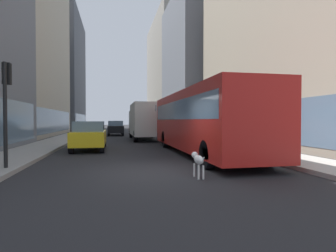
% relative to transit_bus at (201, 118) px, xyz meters
% --- Properties ---
extents(ground_plane, '(120.00, 120.00, 0.00)m').
position_rel_transit_bus_xyz_m(ground_plane, '(-2.80, 30.81, -1.78)').
color(ground_plane, '#232326').
extents(sidewalk_left, '(2.40, 110.00, 0.15)m').
position_rel_transit_bus_xyz_m(sidewalk_left, '(-8.50, 30.81, -1.70)').
color(sidewalk_left, gray).
rests_on(sidewalk_left, ground).
extents(sidewalk_right, '(2.40, 110.00, 0.15)m').
position_rel_transit_bus_xyz_m(sidewalk_right, '(2.90, 30.81, -1.70)').
color(sidewalk_right, '#ADA89E').
rests_on(sidewalk_right, ground).
extents(building_left_mid, '(8.52, 20.20, 28.37)m').
position_rel_transit_bus_xyz_m(building_left_mid, '(-14.70, 18.99, 12.40)').
color(building_left_mid, '#B2A893').
rests_on(building_left_mid, ground).
extents(building_left_far, '(9.27, 17.94, 20.82)m').
position_rel_transit_bus_xyz_m(building_left_far, '(-14.70, 40.14, 8.63)').
color(building_left_far, '#4C515B').
rests_on(building_left_far, ground).
extents(building_right_near, '(8.16, 22.49, 18.57)m').
position_rel_transit_bus_xyz_m(building_right_near, '(9.10, 3.06, 7.50)').
color(building_right_near, '#A0937F').
rests_on(building_right_near, ground).
extents(building_right_mid, '(11.11, 14.55, 18.44)m').
position_rel_transit_bus_xyz_m(building_right_mid, '(9.10, 23.43, 7.44)').
color(building_right_mid, slate).
rests_on(building_right_mid, ground).
extents(building_right_far, '(9.53, 23.54, 23.17)m').
position_rel_transit_bus_xyz_m(building_right_far, '(9.10, 44.65, 9.80)').
color(building_right_far, gray).
rests_on(building_right_far, ground).
extents(transit_bus, '(2.78, 11.53, 3.05)m').
position_rel_transit_bus_xyz_m(transit_bus, '(0.00, 0.00, 0.00)').
color(transit_bus, red).
rests_on(transit_bus, ground).
extents(car_blue_hatchback, '(1.87, 3.95, 1.62)m').
position_rel_transit_bus_xyz_m(car_blue_hatchback, '(0.00, 19.31, -0.96)').
color(car_blue_hatchback, '#4C6BB7').
rests_on(car_blue_hatchback, ground).
extents(car_yellow_taxi, '(1.72, 4.20, 1.62)m').
position_rel_transit_bus_xyz_m(car_yellow_taxi, '(-5.60, 2.87, -0.96)').
color(car_yellow_taxi, yellow).
rests_on(car_yellow_taxi, ground).
extents(car_black_suv, '(1.71, 4.60, 1.62)m').
position_rel_transit_bus_xyz_m(car_black_suv, '(-4.00, 18.00, -0.95)').
color(car_black_suv, black).
rests_on(car_black_suv, ground).
extents(box_truck, '(2.30, 7.50, 3.05)m').
position_rel_transit_bus_xyz_m(box_truck, '(-1.60, 10.34, -0.11)').
color(box_truck, silver).
rests_on(box_truck, ground).
extents(dalmatian_dog, '(0.22, 0.96, 0.72)m').
position_rel_transit_bus_xyz_m(dalmatian_dog, '(-1.87, -5.40, -1.26)').
color(dalmatian_dog, white).
rests_on(dalmatian_dog, ground).
extents(traffic_light_near, '(0.24, 0.41, 3.40)m').
position_rel_transit_bus_xyz_m(traffic_light_near, '(-7.70, -3.32, 0.66)').
color(traffic_light_near, black).
rests_on(traffic_light_near, sidewalk_left).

